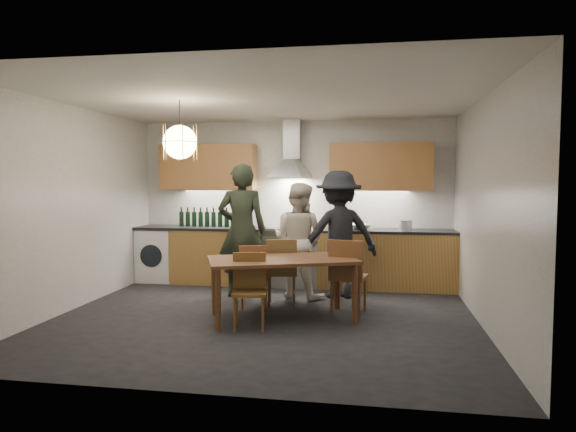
% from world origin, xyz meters
% --- Properties ---
extents(ground, '(5.00, 5.00, 0.00)m').
position_xyz_m(ground, '(0.00, 0.00, 0.00)').
color(ground, black).
rests_on(ground, ground).
extents(room_shell, '(5.02, 4.52, 2.61)m').
position_xyz_m(room_shell, '(0.00, 0.00, 1.71)').
color(room_shell, white).
rests_on(room_shell, ground).
extents(counter_run, '(5.00, 0.62, 0.90)m').
position_xyz_m(counter_run, '(0.02, 1.95, 0.45)').
color(counter_run, '#BA8947').
rests_on(counter_run, ground).
extents(range_stove, '(0.90, 0.60, 0.92)m').
position_xyz_m(range_stove, '(0.00, 1.94, 0.44)').
color(range_stove, silver).
rests_on(range_stove, ground).
extents(wall_fixtures, '(4.30, 0.54, 1.10)m').
position_xyz_m(wall_fixtures, '(0.00, 2.07, 1.87)').
color(wall_fixtures, tan).
rests_on(wall_fixtures, ground).
extents(pendant_lamp, '(0.43, 0.43, 0.70)m').
position_xyz_m(pendant_lamp, '(-1.00, -0.10, 2.10)').
color(pendant_lamp, black).
rests_on(pendant_lamp, ground).
extents(dining_table, '(1.91, 1.42, 0.73)m').
position_xyz_m(dining_table, '(0.22, -0.01, 0.64)').
color(dining_table, brown).
rests_on(dining_table, ground).
extents(chair_back_left, '(0.46, 0.46, 0.82)m').
position_xyz_m(chair_back_left, '(-0.23, 0.42, 0.47)').
color(chair_back_left, brown).
rests_on(chair_back_left, ground).
extents(chair_back_mid, '(0.46, 0.46, 0.89)m').
position_xyz_m(chair_back_mid, '(0.10, 0.58, 0.51)').
color(chair_back_mid, brown).
rests_on(chair_back_mid, ground).
extents(chair_back_right, '(0.49, 0.49, 0.93)m').
position_xyz_m(chair_back_right, '(0.97, 0.30, 0.53)').
color(chair_back_right, brown).
rests_on(chair_back_right, ground).
extents(chair_front, '(0.44, 0.44, 0.83)m').
position_xyz_m(chair_front, '(-0.09, -0.40, 0.48)').
color(chair_front, brown).
rests_on(chair_front, ground).
extents(person_left, '(0.74, 0.54, 1.88)m').
position_xyz_m(person_left, '(-0.55, 1.07, 0.94)').
color(person_left, black).
rests_on(person_left, ground).
extents(person_mid, '(0.95, 0.85, 1.62)m').
position_xyz_m(person_mid, '(0.24, 1.15, 0.81)').
color(person_mid, beige).
rests_on(person_mid, ground).
extents(person_right, '(1.32, 1.05, 1.78)m').
position_xyz_m(person_right, '(0.80, 1.23, 0.89)').
color(person_right, black).
rests_on(person_right, ground).
extents(mixing_bowl, '(0.42, 0.42, 0.08)m').
position_xyz_m(mixing_bowl, '(1.07, 1.93, 0.94)').
color(mixing_bowl, '#B5B4B8').
rests_on(mixing_bowl, counter_run).
extents(stock_pot, '(0.20, 0.20, 0.14)m').
position_xyz_m(stock_pot, '(1.75, 1.99, 0.97)').
color(stock_pot, silver).
rests_on(stock_pot, counter_run).
extents(wine_bottles, '(0.94, 0.07, 0.31)m').
position_xyz_m(wine_bottles, '(-1.38, 1.99, 1.05)').
color(wine_bottles, black).
rests_on(wine_bottles, counter_run).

